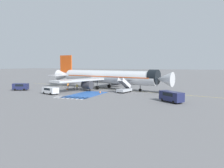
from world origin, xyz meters
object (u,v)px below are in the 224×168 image
object	(u,v)px
traffic_cone_1	(100,92)
service_van_0	(171,96)
traffic_cone_0	(67,89)
service_van_2	(50,90)
fuel_tanker	(118,78)
ground_crew_0	(68,85)
boarding_stairs_forward	(124,89)
airliner	(106,77)
baggage_cart	(71,88)
ground_crew_1	(90,87)
service_van_1	(21,86)
ground_crew_2	(68,85)
ground_crew_3	(77,86)

from	to	relation	value
traffic_cone_1	service_van_0	bearing A→B (deg)	-22.30
traffic_cone_0	service_van_0	bearing A→B (deg)	-18.58
traffic_cone_0	traffic_cone_1	world-z (taller)	traffic_cone_1
service_van_2	service_van_0	bearing A→B (deg)	-73.53
fuel_tanker	service_van_0	xyz separation A→B (m)	(27.90, -43.65, -0.52)
ground_crew_0	traffic_cone_0	bearing A→B (deg)	-176.46
boarding_stairs_forward	traffic_cone_1	size ratio (longest dim) A/B	9.99
airliner	boarding_stairs_forward	size ratio (longest dim) A/B	7.80
boarding_stairs_forward	baggage_cart	world-z (taller)	boarding_stairs_forward
ground_crew_0	service_van_0	bearing A→B (deg)	-141.25
boarding_stairs_forward	ground_crew_1	world-z (taller)	boarding_stairs_forward
service_van_0	ground_crew_0	distance (m)	38.87
service_van_1	service_van_2	bearing A→B (deg)	52.40
service_van_0	service_van_2	distance (m)	30.49
airliner	ground_crew_2	xyz separation A→B (m)	(-11.98, -3.46, -2.80)
airliner	baggage_cart	xyz separation A→B (m)	(-9.90, -4.80, -3.50)
airliner	service_van_2	size ratio (longest dim) A/B	8.50
service_van_1	ground_crew_3	world-z (taller)	service_van_1
traffic_cone_0	traffic_cone_1	size ratio (longest dim) A/B	0.99
ground_crew_3	fuel_tanker	bearing A→B (deg)	54.41
airliner	traffic_cone_1	size ratio (longest dim) A/B	77.95
ground_crew_1	traffic_cone_0	world-z (taller)	ground_crew_1
service_van_0	service_van_1	world-z (taller)	service_van_0
ground_crew_1	traffic_cone_1	size ratio (longest dim) A/B	3.32
service_van_0	service_van_1	size ratio (longest dim) A/B	1.14
baggage_cart	ground_crew_3	size ratio (longest dim) A/B	1.74
service_van_0	ground_crew_1	size ratio (longest dim) A/B	2.94
ground_crew_1	ground_crew_3	bearing A→B (deg)	104.70
boarding_stairs_forward	service_van_1	xyz separation A→B (m)	(-30.23, -6.76, 0.23)
service_van_0	traffic_cone_1	world-z (taller)	service_van_0
boarding_stairs_forward	service_van_2	size ratio (longest dim) A/B	1.09
boarding_stairs_forward	service_van_1	size ratio (longest dim) A/B	1.17
service_van_0	ground_crew_2	size ratio (longest dim) A/B	3.25
service_van_1	ground_crew_0	distance (m)	14.87
boarding_stairs_forward	service_van_0	xyz separation A→B (m)	(13.84, -11.02, 0.30)
ground_crew_0	ground_crew_3	distance (m)	7.07
service_van_1	ground_crew_3	distance (m)	16.54
ground_crew_2	ground_crew_3	distance (m)	5.11
service_van_1	fuel_tanker	bearing A→B (deg)	135.05
boarding_stairs_forward	baggage_cart	bearing A→B (deg)	-172.75
traffic_cone_0	ground_crew_3	bearing A→B (deg)	27.52
service_van_0	baggage_cart	world-z (taller)	service_van_0
ground_crew_3	service_van_2	bearing A→B (deg)	-127.25
airliner	ground_crew_3	world-z (taller)	airliner
boarding_stairs_forward	service_van_0	bearing A→B (deg)	-25.68
boarding_stairs_forward	baggage_cart	distance (m)	18.44
baggage_cart	traffic_cone_1	bearing A→B (deg)	40.50
fuel_tanker	traffic_cone_0	bearing A→B (deg)	172.80
service_van_0	fuel_tanker	bearing A→B (deg)	74.39
service_van_2	traffic_cone_1	size ratio (longest dim) A/B	9.17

